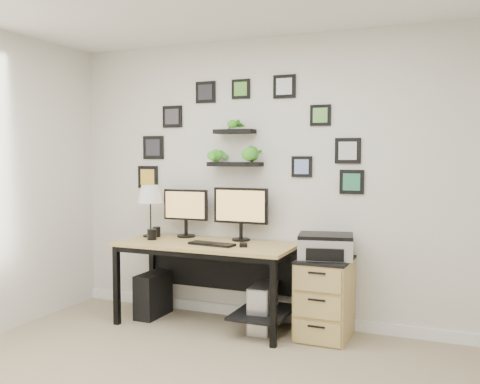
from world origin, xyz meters
The scene contains 14 objects.
room centered at (0.00, 1.98, 0.05)m, with size 4.00×4.00×4.00m.
desk centered at (-0.43, 1.67, 0.63)m, with size 1.60×0.70×0.75m.
monitor_left centered at (-0.79, 1.85, 1.02)m, with size 0.45×0.18×0.46m.
monitor_right centered at (-0.22, 1.86, 1.04)m, with size 0.52×0.17×0.49m.
keyboard centered at (-0.36, 1.53, 0.76)m, with size 0.42×0.13×0.02m, color black.
mouse centered at (-0.08, 1.57, 0.76)m, with size 0.06×0.10×0.03m, color black.
table_lamp centered at (-1.12, 1.75, 1.15)m, with size 0.24×0.24×0.50m.
mug centered at (-1.00, 1.59, 0.80)m, with size 0.09×0.09×0.10m, color black.
pen_cup centered at (-1.06, 1.76, 0.80)m, with size 0.08×0.08×0.10m, color black.
pc_tower_black centered at (-1.05, 1.67, 0.21)m, with size 0.18×0.41×0.41m, color black.
pc_tower_grey centered at (0.07, 1.67, 0.20)m, with size 0.22×0.43×0.41m.
file_cabinet centered at (0.60, 1.72, 0.34)m, with size 0.43×0.53×0.67m.
printer centered at (0.60, 1.74, 0.77)m, with size 0.51×0.43×0.20m.
wall_decor centered at (-0.28, 1.93, 1.66)m, with size 2.27×0.18×1.05m.
Camera 1 is at (1.66, -2.62, 1.54)m, focal length 40.00 mm.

